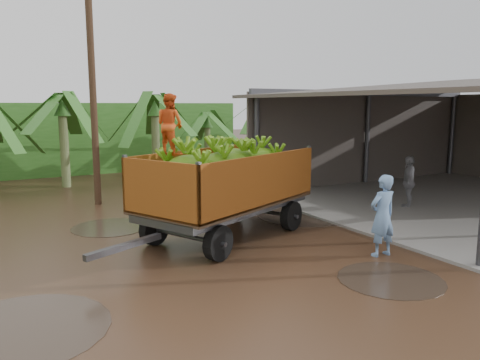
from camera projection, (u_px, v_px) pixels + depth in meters
name	position (u px, v px, depth m)	size (l,w,h in m)	color
ground	(187.00, 259.00, 10.76)	(100.00, 100.00, 0.00)	black
packing_shed	(458.00, 132.00, 17.53)	(12.78, 10.80, 4.76)	gray
hedge_north	(25.00, 139.00, 23.33)	(22.00, 3.00, 3.60)	#2D661E
banana_trailer	(226.00, 182.00, 12.28)	(6.77, 4.22, 3.77)	#C6691C
man_blue	(382.00, 216.00, 10.83)	(0.70, 0.46, 1.93)	#6D95C8
man_grey	(409.00, 182.00, 15.85)	(1.06, 0.44, 1.81)	slate
utility_pole	(93.00, 87.00, 16.02)	(1.20, 0.24, 8.13)	#47301E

